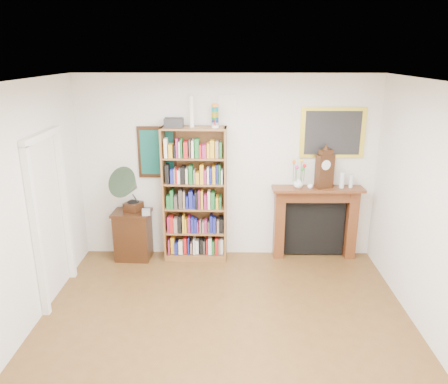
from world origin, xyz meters
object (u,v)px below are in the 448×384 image
bookshelf (195,188)px  bottle_right (351,181)px  gramophone (130,187)px  teacup (310,186)px  cd_stack (146,212)px  bottle_left (342,180)px  mantel_clock (325,169)px  flower_vase (298,183)px  fireplace (315,216)px  side_cabinet (133,235)px

bookshelf → bottle_right: bookshelf is taller
gramophone → teacup: bearing=26.6°
bottle_right → gramophone: bearing=-176.9°
cd_stack → bottle_left: bearing=3.6°
teacup → mantel_clock: bearing=12.2°
flower_vase → bottle_left: (0.65, 0.01, 0.04)m
gramophone → flower_vase: gramophone is taller
fireplace → gramophone: gramophone is taller
mantel_clock → bookshelf: bearing=159.7°
bottle_left → fireplace: bearing=169.9°
cd_stack → bottle_right: (3.05, 0.20, 0.44)m
side_cabinet → bookshelf: bearing=4.9°
gramophone → bookshelf: bearing=32.1°
mantel_clock → fireplace: bearing=122.6°
side_cabinet → bottle_right: bottle_right is taller
bottle_left → bottle_right: bottle_left is taller
fireplace → bottle_left: (0.35, -0.06, 0.59)m
fireplace → gramophone: 2.84m
mantel_clock → bottle_right: 0.45m
teacup → bottle_right: bearing=5.2°
gramophone → teacup: (2.66, 0.12, -0.01)m
gramophone → fireplace: bearing=28.6°
bottle_left → gramophone: bearing=-177.1°
fireplace → teacup: bearing=-142.7°
bottle_right → bookshelf: bearing=-178.9°
bookshelf → gramophone: bearing=-170.3°
mantel_clock → gramophone: bearing=162.0°
bottle_left → bottle_right: bearing=6.8°
flower_vase → bottle_right: 0.79m
flower_vase → side_cabinet: bearing=-178.8°
mantel_clock → flower_vase: size_ratio=3.67×
teacup → side_cabinet: bearing=-179.5°
fireplace → cd_stack: (-2.57, -0.24, 0.14)m
mantel_clock → teacup: (-0.21, -0.04, -0.25)m
bookshelf → bottle_right: 2.33m
mantel_clock → bottle_left: (0.27, -0.00, -0.16)m
mantel_clock → bottle_left: size_ratio=2.42×
fireplace → mantel_clock: 0.76m
side_cabinet → flower_vase: 2.65m
bookshelf → fireplace: 1.91m
gramophone → mantel_clock: bearing=27.3°
flower_vase → cd_stack: bearing=-175.7°
fireplace → bottle_right: size_ratio=6.83×
bottle_left → side_cabinet: bearing=-178.8°
gramophone → flower_vase: (2.48, 0.15, 0.03)m
bookshelf → mantel_clock: bookshelf is taller
cd_stack → bottle_right: bottle_right is taller
gramophone → cd_stack: size_ratio=6.26×
fireplace → bookshelf: bearing=-178.2°
teacup → bottle_left: (0.47, 0.04, 0.09)m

